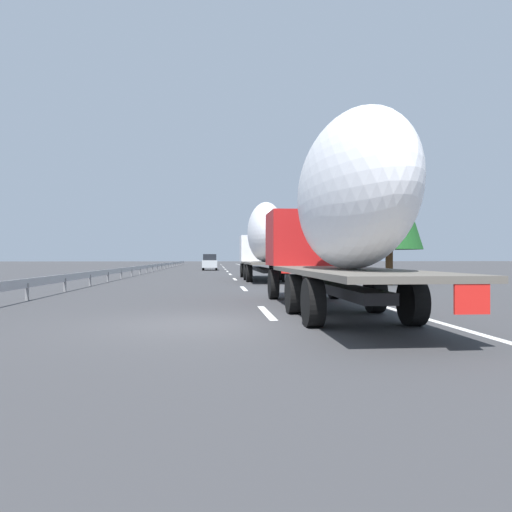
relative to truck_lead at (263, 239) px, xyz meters
The scene contains 22 objects.
ground_plane 20.61m from the truck_lead, 10.15° to the left, with size 260.00×260.00×0.00m, color #38383A.
lane_stripe_0 18.18m from the truck_lead, behind, with size 3.20×0.20×0.01m, color white.
lane_stripe_1 8.79m from the truck_lead, 167.58° to the left, with size 3.20×0.20×0.01m, color white.
lane_stripe_2 3.59m from the truck_lead, 49.69° to the left, with size 3.20×0.20×0.01m, color white.
lane_stripe_3 11.39m from the truck_lead, ahead, with size 3.20×0.20×0.01m, color white.
lane_stripe_4 20.16m from the truck_lead, ahead, with size 3.20×0.20×0.01m, color white.
lane_stripe_5 29.04m from the truck_lead, ahead, with size 3.20×0.20×0.01m, color white.
lane_stripe_6 37.83m from the truck_lead, ahead, with size 3.20×0.20×0.01m, color white.
lane_stripe_7 46.51m from the truck_lead, ahead, with size 3.20×0.20×0.01m, color white.
lane_stripe_8 64.47m from the truck_lead, ahead, with size 3.20×0.20×0.01m, color white.
lane_stripe_9 72.59m from the truck_lead, ahead, with size 3.20×0.20×0.01m, color white.
edge_line_right 25.32m from the truck_lead, ahead, with size 110.00×0.20×0.01m, color white.
truck_lead is the anchor object (origin of this frame).
truck_trailing 18.45m from the truck_lead, behind, with size 12.10×2.55×4.83m.
car_black_suv 53.22m from the truck_lead, ahead, with size 4.21×1.87×1.85m.
car_silver_hatch 24.60m from the truck_lead, ahead, with size 4.03×1.73×1.86m.
road_sign 19.04m from the truck_lead, ahead, with size 0.10×0.90×3.04m.
tree_0 21.39m from the truck_lead, 21.77° to the right, with size 3.36×3.36×7.09m.
tree_1 28.76m from the truck_lead, 14.52° to the right, with size 2.65×2.65×6.29m.
tree_2 8.79m from the truck_lead, 133.29° to the right, with size 3.52×3.52×7.75m.
tree_3 17.57m from the truck_lead, 30.57° to the right, with size 3.39×3.39×7.39m.
guardrail_median 25.11m from the truck_lead, 22.56° to the left, with size 94.00×0.10×0.76m.
Camera 1 is at (-10.49, -0.40, 1.48)m, focal length 32.91 mm.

